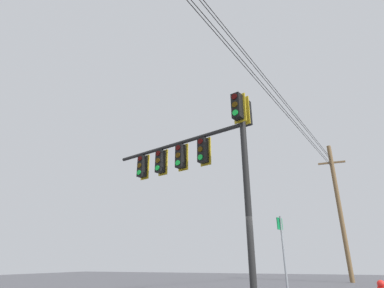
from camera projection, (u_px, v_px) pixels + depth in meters
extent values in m
cylinder|color=black|center=(248.00, 199.00, 9.15)|extent=(0.20, 0.20, 6.03)
cylinder|color=black|center=(174.00, 145.00, 11.79)|extent=(1.97, 5.78, 0.14)
cube|color=black|center=(237.00, 106.00, 10.05)|extent=(0.38, 0.38, 0.90)
cube|color=#B29319|center=(240.00, 108.00, 10.17)|extent=(0.17, 0.43, 1.04)
cylinder|color=#360503|center=(234.00, 97.00, 10.03)|extent=(0.09, 0.20, 0.20)
cylinder|color=#3C2703|center=(235.00, 105.00, 9.92)|extent=(0.09, 0.20, 0.20)
cylinder|color=green|center=(235.00, 113.00, 9.82)|extent=(0.09, 0.20, 0.20)
cube|color=black|center=(246.00, 113.00, 10.49)|extent=(0.38, 0.38, 0.90)
cube|color=#B29319|center=(244.00, 111.00, 10.36)|extent=(0.17, 0.43, 1.04)
cylinder|color=#360503|center=(248.00, 107.00, 10.72)|extent=(0.09, 0.20, 0.20)
cylinder|color=#3C2703|center=(248.00, 115.00, 10.61)|extent=(0.09, 0.20, 0.20)
cylinder|color=green|center=(249.00, 122.00, 10.50)|extent=(0.09, 0.20, 0.20)
cube|color=black|center=(203.00, 150.00, 10.81)|extent=(0.38, 0.38, 0.90)
cube|color=#B29319|center=(206.00, 152.00, 10.93)|extent=(0.17, 0.43, 1.04)
cylinder|color=#360503|center=(200.00, 141.00, 10.80)|extent=(0.09, 0.20, 0.20)
cylinder|color=#3C2703|center=(200.00, 149.00, 10.69)|extent=(0.09, 0.20, 0.20)
cylinder|color=green|center=(200.00, 157.00, 10.58)|extent=(0.09, 0.20, 0.20)
cube|color=black|center=(181.00, 156.00, 11.41)|extent=(0.38, 0.38, 0.90)
cube|color=#B29319|center=(183.00, 157.00, 11.53)|extent=(0.17, 0.43, 1.04)
cylinder|color=#360503|center=(178.00, 148.00, 11.39)|extent=(0.09, 0.20, 0.20)
cylinder|color=#3C2703|center=(178.00, 155.00, 11.29)|extent=(0.09, 0.20, 0.20)
cylinder|color=green|center=(178.00, 163.00, 11.18)|extent=(0.09, 0.20, 0.20)
cube|color=black|center=(160.00, 162.00, 12.01)|extent=(0.37, 0.37, 0.90)
cube|color=#B29319|center=(163.00, 163.00, 12.13)|extent=(0.16, 0.43, 1.04)
cylinder|color=#360503|center=(158.00, 153.00, 11.99)|extent=(0.09, 0.20, 0.20)
cylinder|color=#3C2703|center=(158.00, 161.00, 11.88)|extent=(0.09, 0.20, 0.20)
cylinder|color=green|center=(157.00, 168.00, 11.77)|extent=(0.09, 0.20, 0.20)
cube|color=black|center=(142.00, 166.00, 12.61)|extent=(0.38, 0.38, 0.90)
cube|color=#B29319|center=(145.00, 167.00, 12.73)|extent=(0.18, 0.43, 1.04)
cylinder|color=#360503|center=(140.00, 159.00, 12.59)|extent=(0.09, 0.20, 0.20)
cylinder|color=#3C2703|center=(139.00, 165.00, 12.49)|extent=(0.09, 0.20, 0.20)
cylinder|color=green|center=(139.00, 172.00, 12.38)|extent=(0.09, 0.20, 0.20)
cylinder|color=brown|center=(340.00, 209.00, 21.40)|extent=(0.30, 0.30, 9.52)
cube|color=brown|center=(332.00, 163.00, 22.65)|extent=(0.14, 1.88, 0.12)
cylinder|color=slate|center=(284.00, 259.00, 9.74)|extent=(0.07, 0.07, 2.69)
cube|color=#0C7238|center=(280.00, 224.00, 10.17)|extent=(0.34, 0.16, 0.39)
cube|color=white|center=(279.00, 224.00, 10.18)|extent=(0.27, 0.12, 0.33)
sphere|color=red|center=(381.00, 284.00, 7.81)|extent=(0.20, 0.20, 0.20)
cylinder|color=black|center=(217.00, 35.00, 9.87)|extent=(32.43, 8.66, 0.78)
cylinder|color=black|center=(217.00, 30.00, 9.94)|extent=(32.43, 8.66, 0.78)
cylinder|color=black|center=(216.00, 20.00, 10.09)|extent=(32.43, 8.66, 0.78)
cylinder|color=black|center=(216.00, 16.00, 10.16)|extent=(32.43, 8.66, 0.78)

